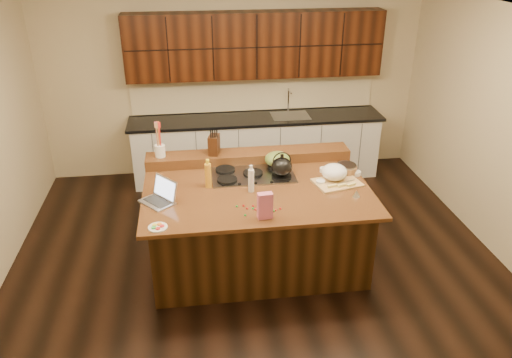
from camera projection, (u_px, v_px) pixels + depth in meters
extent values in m
cube|color=black|center=(257.00, 259.00, 5.72)|extent=(5.50, 5.00, 0.01)
cube|color=silver|center=(257.00, 13.00, 4.52)|extent=(5.50, 5.00, 0.01)
cube|color=tan|center=(233.00, 84.00, 7.34)|extent=(5.50, 0.01, 2.70)
cube|color=tan|center=(316.00, 319.00, 2.90)|extent=(5.50, 0.01, 2.70)
cube|color=tan|center=(506.00, 137.00, 5.45)|extent=(0.01, 5.00, 2.70)
cube|color=black|center=(257.00, 226.00, 5.53)|extent=(2.22, 1.42, 0.88)
cube|color=black|center=(257.00, 189.00, 5.32)|extent=(2.40, 1.60, 0.04)
cube|color=black|center=(249.00, 156.00, 5.91)|extent=(2.40, 0.30, 0.12)
cube|color=gray|center=(253.00, 175.00, 5.58)|extent=(0.92, 0.52, 0.02)
cylinder|color=black|center=(225.00, 170.00, 5.64)|extent=(0.22, 0.22, 0.03)
cylinder|color=black|center=(277.00, 167.00, 5.72)|extent=(0.22, 0.22, 0.03)
cylinder|color=black|center=(227.00, 180.00, 5.41)|extent=(0.22, 0.22, 0.03)
cylinder|color=black|center=(281.00, 177.00, 5.49)|extent=(0.22, 0.22, 0.03)
cylinder|color=black|center=(253.00, 173.00, 5.57)|extent=(0.22, 0.22, 0.03)
cube|color=silver|center=(257.00, 148.00, 7.48)|extent=(3.60, 0.62, 0.90)
cube|color=black|center=(257.00, 119.00, 7.27)|extent=(3.70, 0.66, 0.04)
cube|color=gray|center=(290.00, 116.00, 7.33)|extent=(0.55, 0.42, 0.01)
cylinder|color=gray|center=(288.00, 100.00, 7.40)|extent=(0.02, 0.02, 0.36)
cube|color=black|center=(255.00, 45.00, 6.95)|extent=(3.60, 0.34, 0.90)
cube|color=tan|center=(254.00, 94.00, 7.42)|extent=(3.60, 0.03, 0.50)
ellipsoid|color=black|center=(282.00, 167.00, 5.43)|extent=(0.30, 0.30, 0.21)
ellipsoid|color=#5C752E|center=(278.00, 159.00, 5.67)|extent=(0.39, 0.39, 0.16)
cube|color=#B7B7BC|center=(157.00, 202.00, 5.01)|extent=(0.39, 0.41, 0.02)
cube|color=black|center=(157.00, 201.00, 5.01)|extent=(0.29, 0.31, 0.00)
cube|color=#B7B7BC|center=(165.00, 188.00, 5.04)|extent=(0.27, 0.30, 0.22)
cube|color=silver|center=(165.00, 188.00, 5.03)|extent=(0.23, 0.27, 0.18)
cylinder|color=gold|center=(208.00, 176.00, 5.27)|extent=(0.07, 0.07, 0.27)
cylinder|color=silver|center=(251.00, 181.00, 5.18)|extent=(0.08, 0.08, 0.25)
cube|color=tan|center=(337.00, 183.00, 5.39)|extent=(0.55, 0.45, 0.02)
ellipsoid|color=white|center=(334.00, 172.00, 5.41)|extent=(0.28, 0.28, 0.17)
cube|color=#EDD872|center=(332.00, 186.00, 5.27)|extent=(0.10, 0.03, 0.03)
cube|color=#EDD872|center=(342.00, 185.00, 5.28)|extent=(0.10, 0.03, 0.03)
cube|color=#EDD872|center=(351.00, 185.00, 5.30)|extent=(0.10, 0.03, 0.03)
cylinder|color=gray|center=(347.00, 182.00, 5.38)|extent=(0.18, 0.08, 0.01)
cylinder|color=white|center=(321.00, 182.00, 5.38)|extent=(0.11, 0.11, 0.04)
cylinder|color=white|center=(356.00, 173.00, 5.58)|extent=(0.13, 0.13, 0.04)
cylinder|color=white|center=(324.00, 170.00, 5.66)|extent=(0.13, 0.13, 0.04)
cylinder|color=#996B3F|center=(346.00, 170.00, 5.61)|extent=(0.31, 0.31, 0.09)
cone|color=silver|center=(356.00, 194.00, 5.12)|extent=(0.08, 0.08, 0.07)
cube|color=#C95E7B|center=(265.00, 206.00, 4.70)|extent=(0.15, 0.09, 0.26)
cylinder|color=white|center=(158.00, 227.00, 4.59)|extent=(0.22, 0.22, 0.01)
cube|color=#BB8F42|center=(163.00, 185.00, 5.22)|extent=(0.12, 0.09, 0.14)
cylinder|color=white|center=(160.00, 151.00, 5.72)|extent=(0.15, 0.15, 0.14)
cube|color=black|center=(214.00, 145.00, 5.78)|extent=(0.15, 0.21, 0.22)
ellipsoid|color=red|center=(244.00, 206.00, 4.95)|extent=(0.02, 0.02, 0.02)
ellipsoid|color=#198C26|center=(274.00, 211.00, 4.86)|extent=(0.02, 0.02, 0.02)
ellipsoid|color=red|center=(264.00, 208.00, 4.90)|extent=(0.02, 0.02, 0.02)
ellipsoid|color=#198C26|center=(253.00, 208.00, 4.90)|extent=(0.02, 0.02, 0.02)
ellipsoid|color=red|center=(266.00, 204.00, 4.97)|extent=(0.02, 0.02, 0.02)
ellipsoid|color=#198C26|center=(268.00, 208.00, 4.90)|extent=(0.02, 0.02, 0.02)
ellipsoid|color=red|center=(276.00, 210.00, 4.87)|extent=(0.02, 0.02, 0.02)
ellipsoid|color=#198C26|center=(264.00, 206.00, 4.93)|extent=(0.02, 0.02, 0.02)
ellipsoid|color=red|center=(247.00, 208.00, 4.90)|extent=(0.02, 0.02, 0.02)
ellipsoid|color=#198C26|center=(272.00, 211.00, 4.85)|extent=(0.02, 0.02, 0.02)
ellipsoid|color=red|center=(253.00, 206.00, 4.95)|extent=(0.02, 0.02, 0.02)
ellipsoid|color=#198C26|center=(237.00, 206.00, 4.94)|extent=(0.02, 0.02, 0.02)
ellipsoid|color=red|center=(255.00, 209.00, 4.88)|extent=(0.02, 0.02, 0.02)
ellipsoid|color=#198C26|center=(245.00, 215.00, 4.78)|extent=(0.02, 0.02, 0.02)
ellipsoid|color=red|center=(280.00, 209.00, 4.90)|extent=(0.02, 0.02, 0.02)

